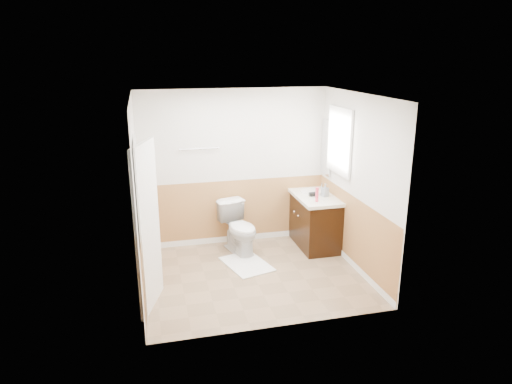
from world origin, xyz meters
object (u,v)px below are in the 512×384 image
object	(u,v)px
lotion_bottle	(317,195)
soap_dispenser	(325,190)
vanity_cabinet	(314,221)
toilet	(239,228)
bath_mat	(247,264)

from	to	relation	value
lotion_bottle	soap_dispenser	distance (m)	0.31
vanity_cabinet	lotion_bottle	bearing A→B (deg)	-106.10
toilet	vanity_cabinet	size ratio (longest dim) A/B	0.72
toilet	bath_mat	world-z (taller)	toilet
bath_mat	vanity_cabinet	bearing A→B (deg)	22.19
bath_mat	vanity_cabinet	distance (m)	1.38
bath_mat	soap_dispenser	size ratio (longest dim) A/B	3.91
lotion_bottle	vanity_cabinet	bearing A→B (deg)	73.90
vanity_cabinet	bath_mat	bearing A→B (deg)	-157.81
vanity_cabinet	toilet	bearing A→B (deg)	-179.68
toilet	lotion_bottle	xyz separation A→B (m)	(1.13, -0.34, 0.56)
toilet	bath_mat	size ratio (longest dim) A/B	0.99
toilet	vanity_cabinet	bearing A→B (deg)	-15.52
toilet	vanity_cabinet	distance (m)	1.23
toilet	lotion_bottle	size ratio (longest dim) A/B	3.60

